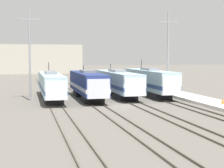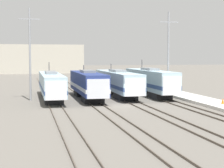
# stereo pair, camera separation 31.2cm
# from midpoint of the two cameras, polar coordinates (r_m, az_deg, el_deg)

# --- Properties ---
(ground_plane) EXTENTS (400.00, 400.00, 0.00)m
(ground_plane) POSITION_cam_midpoint_polar(r_m,az_deg,el_deg) (45.79, 0.72, -3.28)
(ground_plane) COLOR #666059
(rail_pair_far_left) EXTENTS (1.50, 120.00, 0.15)m
(rail_pair_far_left) POSITION_cam_midpoint_polar(r_m,az_deg,el_deg) (44.61, -8.74, -3.44)
(rail_pair_far_left) COLOR #4C4238
(rail_pair_far_left) RESTS_ON ground_plane
(rail_pair_center_left) EXTENTS (1.51, 120.00, 0.15)m
(rail_pair_center_left) POSITION_cam_midpoint_polar(r_m,az_deg,el_deg) (45.25, -2.38, -3.28)
(rail_pair_center_left) COLOR #4C4238
(rail_pair_center_left) RESTS_ON ground_plane
(rail_pair_center_right) EXTENTS (1.51, 120.00, 0.15)m
(rail_pair_center_right) POSITION_cam_midpoint_polar(r_m,az_deg,el_deg) (46.43, 3.73, -3.09)
(rail_pair_center_right) COLOR #4C4238
(rail_pair_center_right) RESTS_ON ground_plane
(rail_pair_far_right) EXTENTS (1.50, 120.00, 0.15)m
(rail_pair_far_right) POSITION_cam_midpoint_polar(r_m,az_deg,el_deg) (48.11, 9.47, -2.89)
(rail_pair_far_right) COLOR #4C4238
(rail_pair_far_right) RESTS_ON ground_plane
(locomotive_far_left) EXTENTS (2.75, 19.74, 5.10)m
(locomotive_far_left) POSITION_cam_midpoint_polar(r_m,az_deg,el_deg) (52.72, -9.45, -0.13)
(locomotive_far_left) COLOR #232326
(locomotive_far_left) RESTS_ON ground_plane
(locomotive_center_left) EXTENTS (3.02, 16.62, 4.68)m
(locomotive_center_left) POSITION_cam_midpoint_polar(r_m,az_deg,el_deg) (52.05, -3.84, -0.06)
(locomotive_center_left) COLOR black
(locomotive_center_left) RESTS_ON ground_plane
(locomotive_center_right) EXTENTS (3.02, 19.64, 4.76)m
(locomotive_center_right) POSITION_cam_midpoint_polar(r_m,az_deg,el_deg) (56.09, 0.72, 0.23)
(locomotive_center_right) COLOR #232326
(locomotive_center_right) RESTS_ON ground_plane
(locomotive_far_right) EXTENTS (2.81, 18.37, 5.42)m
(locomotive_far_right) POSITION_cam_midpoint_polar(r_m,az_deg,el_deg) (57.15, 5.70, 0.39)
(locomotive_far_right) COLOR #232326
(locomotive_far_right) RESTS_ON ground_plane
(catenary_tower_left) EXTENTS (2.86, 0.28, 12.46)m
(catenary_tower_left) POSITION_cam_midpoint_polar(r_m,az_deg,el_deg) (51.64, -12.60, 4.77)
(catenary_tower_left) COLOR gray
(catenary_tower_left) RESTS_ON ground_plane
(catenary_tower_right) EXTENTS (2.86, 0.28, 12.46)m
(catenary_tower_right) POSITION_cam_midpoint_polar(r_m,az_deg,el_deg) (55.46, 8.38, 4.79)
(catenary_tower_right) COLOR gray
(catenary_tower_right) RESTS_ON ground_plane
(platform) EXTENTS (4.00, 120.00, 0.35)m
(platform) POSITION_cam_midpoint_polar(r_m,az_deg,el_deg) (49.88, 14.01, -2.58)
(platform) COLOR beige
(platform) RESTS_ON ground_plane
(traffic_cone) EXTENTS (0.38, 0.38, 0.65)m
(traffic_cone) POSITION_cam_midpoint_polar(r_m,az_deg,el_deg) (46.44, 16.35, -2.51)
(traffic_cone) COLOR orange
(traffic_cone) RESTS_ON platform
(depot_building) EXTENTS (29.81, 14.42, 10.03)m
(depot_building) POSITION_cam_midpoint_polar(r_m,az_deg,el_deg) (137.35, -11.21, 3.77)
(depot_building) COLOR #B2AD9E
(depot_building) RESTS_ON ground_plane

